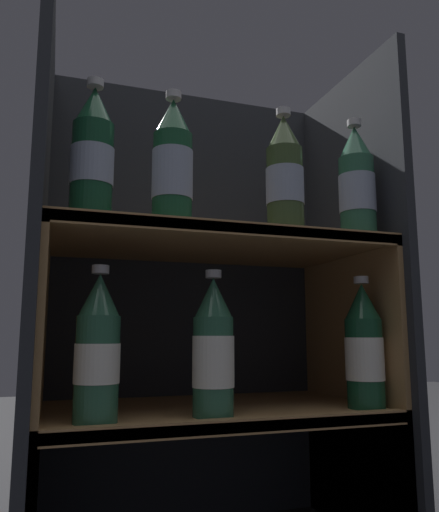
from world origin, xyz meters
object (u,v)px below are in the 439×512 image
(bottle_lower_front_1, at_px, (213,351))
(bottle_lower_front_2, at_px, (364,349))
(bottle_upper_front_2, at_px, (285,177))
(bottle_lower_front_0, at_px, (98,351))
(bottle_upper_front_0, at_px, (92,156))
(bottle_upper_front_3, at_px, (357,185))
(bottle_upper_front_1, at_px, (173,166))

(bottle_lower_front_1, distance_m, bottle_lower_front_2, 0.31)
(bottle_upper_front_2, relative_size, bottle_lower_front_0, 1.00)
(bottle_lower_front_0, relative_size, bottle_lower_front_1, 1.00)
(bottle_lower_front_2, bearing_deg, bottle_upper_front_0, 180.00)
(bottle_upper_front_0, distance_m, bottle_upper_front_2, 0.37)
(bottle_lower_front_0, xyz_separation_m, bottle_lower_front_1, (0.20, 0.00, -0.00))
(bottle_upper_front_2, distance_m, bottle_lower_front_2, 0.37)
(bottle_upper_front_2, xyz_separation_m, bottle_lower_front_2, (0.16, 0.00, -0.33))
(bottle_upper_front_2, relative_size, bottle_lower_front_2, 1.00)
(bottle_lower_front_0, distance_m, bottle_lower_front_2, 0.51)
(bottle_lower_front_2, bearing_deg, bottle_upper_front_2, 180.00)
(bottle_upper_front_3, relative_size, bottle_lower_front_0, 1.00)
(bottle_upper_front_1, xyz_separation_m, bottle_lower_front_1, (0.08, 0.00, -0.33))
(bottle_upper_front_1, distance_m, bottle_upper_front_3, 0.39)
(bottle_upper_front_0, relative_size, bottle_lower_front_1, 1.00)
(bottle_lower_front_1, xyz_separation_m, bottle_lower_front_2, (0.31, 0.00, 0.00))
(bottle_upper_front_1, xyz_separation_m, bottle_upper_front_3, (0.39, 0.00, 0.00))
(bottle_upper_front_2, bearing_deg, bottle_lower_front_0, -180.00)
(bottle_lower_front_1, relative_size, bottle_lower_front_2, 1.00)
(bottle_lower_front_1, bearing_deg, bottle_upper_front_1, 180.00)
(bottle_upper_front_3, distance_m, bottle_lower_front_2, 0.33)
(bottle_upper_front_0, height_order, bottle_lower_front_1, bottle_upper_front_0)
(bottle_lower_front_1, bearing_deg, bottle_lower_front_2, 0.00)
(bottle_upper_front_1, bearing_deg, bottle_lower_front_2, 0.00)
(bottle_upper_front_1, bearing_deg, bottle_upper_front_2, 0.00)
(bottle_lower_front_0, relative_size, bottle_lower_front_2, 1.00)
(bottle_upper_front_1, bearing_deg, bottle_upper_front_0, 180.00)
(bottle_upper_front_1, bearing_deg, bottle_upper_front_3, 0.00)
(bottle_lower_front_0, bearing_deg, bottle_lower_front_1, 0.00)
(bottle_upper_front_2, height_order, bottle_lower_front_0, bottle_upper_front_2)
(bottle_upper_front_0, xyz_separation_m, bottle_lower_front_2, (0.53, 0.00, -0.33))
(bottle_upper_front_0, xyz_separation_m, bottle_lower_front_1, (0.22, 0.00, -0.33))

